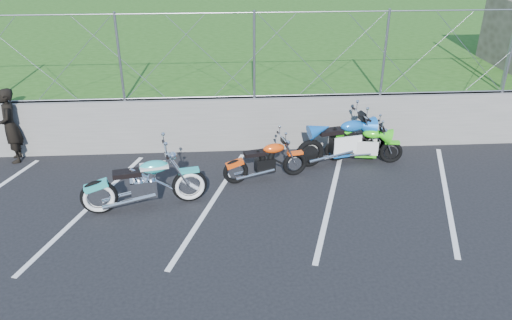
{
  "coord_description": "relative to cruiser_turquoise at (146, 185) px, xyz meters",
  "views": [
    {
      "loc": [
        0.31,
        -7.62,
        5.13
      ],
      "look_at": [
        0.9,
        1.3,
        0.76
      ],
      "focal_mm": 35.0,
      "sensor_mm": 36.0,
      "label": 1
    }
  ],
  "objects": [
    {
      "name": "grass_field",
      "position": [
        1.25,
        12.59,
        0.17
      ],
      "size": [
        30.0,
        20.0,
        1.3
      ],
      "primitive_type": "cube",
      "color": "#224E14",
      "rests_on": "ground"
    },
    {
      "name": "ground",
      "position": [
        1.25,
        -0.91,
        -0.48
      ],
      "size": [
        90.0,
        90.0,
        0.0
      ],
      "primitive_type": "plane",
      "color": "black",
      "rests_on": "ground"
    },
    {
      "name": "parking_lines",
      "position": [
        2.45,
        0.09,
        -0.48
      ],
      "size": [
        18.29,
        4.31,
        0.01
      ],
      "color": "silver",
      "rests_on": "ground"
    },
    {
      "name": "chain_link_fence",
      "position": [
        1.25,
        2.59,
        1.82
      ],
      "size": [
        28.0,
        0.03,
        2.0
      ],
      "color": "gray",
      "rests_on": "retaining_wall"
    },
    {
      "name": "person_standing",
      "position": [
        -3.31,
        2.29,
        0.38
      ],
      "size": [
        0.59,
        0.73,
        1.74
      ],
      "primitive_type": "imported",
      "rotation": [
        0.0,
        0.0,
        -1.26
      ],
      "color": "black",
      "rests_on": "ground"
    },
    {
      "name": "cruiser_turquoise",
      "position": [
        0.0,
        0.0,
        0.0
      ],
      "size": [
        2.4,
        0.77,
        1.2
      ],
      "rotation": [
        0.0,
        0.0,
        0.2
      ],
      "color": "black",
      "rests_on": "ground"
    },
    {
      "name": "retaining_wall",
      "position": [
        1.25,
        2.59,
        0.17
      ],
      "size": [
        30.0,
        0.22,
        1.3
      ],
      "primitive_type": "cube",
      "color": "slate",
      "rests_on": "ground"
    },
    {
      "name": "sportbike_green",
      "position": [
        4.74,
        1.69,
        -0.09
      ],
      "size": [
        1.77,
        0.63,
        0.92
      ],
      "rotation": [
        0.0,
        0.0,
        -0.14
      ],
      "color": "black",
      "rests_on": "ground"
    },
    {
      "name": "naked_orange",
      "position": [
        2.42,
        0.99,
        -0.08
      ],
      "size": [
        1.86,
        0.65,
        0.94
      ],
      "rotation": [
        0.0,
        0.0,
        0.22
      ],
      "color": "black",
      "rests_on": "ground"
    },
    {
      "name": "sportbike_blue",
      "position": [
        4.24,
        1.7,
        0.02
      ],
      "size": [
        2.21,
        0.78,
        1.16
      ],
      "rotation": [
        0.0,
        0.0,
        0.22
      ],
      "color": "black",
      "rests_on": "ground"
    }
  ]
}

